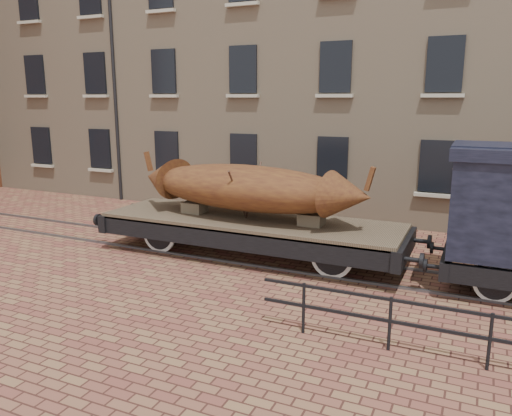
% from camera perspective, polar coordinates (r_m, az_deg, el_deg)
% --- Properties ---
extents(ground, '(90.00, 90.00, 0.00)m').
position_cam_1_polar(ground, '(14.18, -1.04, -5.52)').
color(ground, brown).
extents(warehouse_cream, '(40.00, 10.19, 14.00)m').
position_cam_1_polar(warehouse_cream, '(22.48, 18.08, 18.60)').
color(warehouse_cream, tan).
rests_on(warehouse_cream, ground).
extents(rail_track, '(30.00, 1.52, 0.06)m').
position_cam_1_polar(rail_track, '(14.17, -1.04, -5.40)').
color(rail_track, '#59595E').
rests_on(rail_track, ground).
extents(flatcar_wagon, '(9.45, 2.56, 1.43)m').
position_cam_1_polar(flatcar_wagon, '(13.89, -0.67, -2.08)').
color(flatcar_wagon, brown).
rests_on(flatcar_wagon, ground).
extents(iron_boat, '(7.13, 2.43, 1.68)m').
position_cam_1_polar(iron_boat, '(13.70, -1.16, 2.37)').
color(iron_boat, brown).
rests_on(iron_boat, flatcar_wagon).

